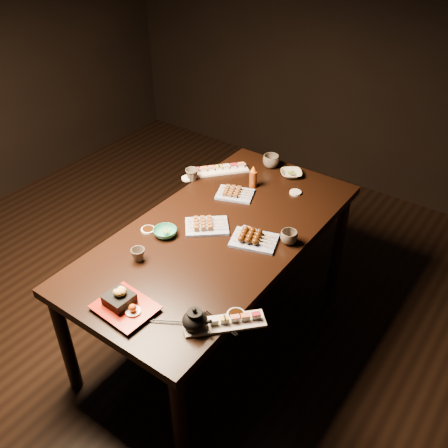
{
  "coord_description": "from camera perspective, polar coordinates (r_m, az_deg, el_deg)",
  "views": [
    {
      "loc": [
        1.78,
        -1.4,
        2.41
      ],
      "look_at": [
        0.46,
        0.43,
        0.77
      ],
      "focal_mm": 40.0,
      "sensor_mm": 36.0,
      "label": 1
    }
  ],
  "objects": [
    {
      "name": "condiment_bottle",
      "position": [
        3.12,
        3.35,
        5.43
      ],
      "size": [
        0.06,
        0.06,
        0.15
      ],
      "primitive_type": "cylinder",
      "rotation": [
        0.0,
        0.0,
        0.31
      ],
      "color": "maroon",
      "rests_on": "dining_table"
    },
    {
      "name": "dining_table",
      "position": [
        3.0,
        -0.56,
        -6.56
      ],
      "size": [
        1.38,
        1.98,
        0.75
      ],
      "primitive_type": "cube",
      "rotation": [
        0.0,
        0.0,
        0.29
      ],
      "color": "black",
      "rests_on": "ground"
    },
    {
      "name": "sauce_dish_west",
      "position": [
        2.79,
        -8.67,
        -0.67
      ],
      "size": [
        0.11,
        0.11,
        0.01
      ],
      "primitive_type": "cylinder",
      "rotation": [
        0.0,
        0.0,
        0.61
      ],
      "color": "white",
      "rests_on": "dining_table"
    },
    {
      "name": "teapot",
      "position": [
        2.2,
        -3.36,
        -10.73
      ],
      "size": [
        0.17,
        0.17,
        0.11
      ],
      "primitive_type": null,
      "rotation": [
        0.0,
        0.0,
        0.35
      ],
      "color": "black",
      "rests_on": "dining_table"
    },
    {
      "name": "tsukune_plate",
      "position": [
        2.68,
        3.47,
        -1.5
      ],
      "size": [
        0.29,
        0.24,
        0.06
      ],
      "primitive_type": null,
      "rotation": [
        0.0,
        0.0,
        0.32
      ],
      "color": "#828EB6",
      "rests_on": "dining_table"
    },
    {
      "name": "teacup_mid_right",
      "position": [
        2.68,
        7.43,
        -1.51
      ],
      "size": [
        0.13,
        0.13,
        0.07
      ],
      "primitive_type": "imported",
      "rotation": [
        0.0,
        0.0,
        0.73
      ],
      "color": "#52493F",
      "rests_on": "dining_table"
    },
    {
      "name": "ground",
      "position": [
        3.3,
        -11.06,
        -11.67
      ],
      "size": [
        5.0,
        5.0,
        0.0
      ],
      "primitive_type": "plane",
      "color": "black",
      "rests_on": "ground"
    },
    {
      "name": "sauce_dish_east",
      "position": [
        3.11,
        8.16,
        3.58
      ],
      "size": [
        0.08,
        0.08,
        0.01
      ],
      "primitive_type": "cylinder",
      "rotation": [
        0.0,
        0.0,
        0.14
      ],
      "color": "white",
      "rests_on": "dining_table"
    },
    {
      "name": "sushi_platter_near",
      "position": [
        2.23,
        0.07,
        -11.01
      ],
      "size": [
        0.32,
        0.33,
        0.04
      ],
      "primitive_type": null,
      "rotation": [
        0.0,
        0.0,
        0.81
      ],
      "color": "white",
      "rests_on": "dining_table"
    },
    {
      "name": "sauce_dish_nw",
      "position": [
        3.24,
        -4.22,
        5.22
      ],
      "size": [
        0.1,
        0.1,
        0.01
      ],
      "primitive_type": "cylinder",
      "rotation": [
        0.0,
        0.0,
        0.49
      ],
      "color": "white",
      "rests_on": "dining_table"
    },
    {
      "name": "yakitori_plate_right",
      "position": [
        2.7,
        3.34,
        -1.26
      ],
      "size": [
        0.2,
        0.15,
        0.05
      ],
      "primitive_type": null,
      "rotation": [
        0.0,
        0.0,
        0.06
      ],
      "color": "#828EB6",
      "rests_on": "dining_table"
    },
    {
      "name": "tempura_tray",
      "position": [
        2.32,
        -11.31,
        -8.74
      ],
      "size": [
        0.28,
        0.23,
        0.1
      ],
      "primitive_type": null,
      "rotation": [
        0.0,
        0.0,
        -0.06
      ],
      "color": "black",
      "rests_on": "dining_table"
    },
    {
      "name": "sushi_platter_far",
      "position": [
        3.3,
        -0.6,
        6.38
      ],
      "size": [
        0.34,
        0.36,
        0.05
      ],
      "primitive_type": null,
      "rotation": [
        0.0,
        0.0,
        3.99
      ],
      "color": "white",
      "rests_on": "dining_table"
    },
    {
      "name": "edamame_bowl_cream",
      "position": [
        3.29,
        7.68,
        5.72
      ],
      "size": [
        0.19,
        0.19,
        0.03
      ],
      "primitive_type": "imported",
      "rotation": [
        0.0,
        0.0,
        0.68
      ],
      "color": "beige",
      "rests_on": "dining_table"
    },
    {
      "name": "teacup_near_left",
      "position": [
        2.59,
        -9.77,
        -3.47
      ],
      "size": [
        0.09,
        0.09,
        0.07
      ],
      "primitive_type": "imported",
      "rotation": [
        0.0,
        0.0,
        0.27
      ],
      "color": "#52493F",
      "rests_on": "dining_table"
    },
    {
      "name": "yakitori_plate_center",
      "position": [
        2.78,
        -1.99,
        0.11
      ],
      "size": [
        0.29,
        0.29,
        0.06
      ],
      "primitive_type": null,
      "rotation": [
        0.0,
        0.0,
        0.7
      ],
      "color": "#828EB6",
      "rests_on": "dining_table"
    },
    {
      "name": "chopsticks_se",
      "position": [
        2.25,
        -0.38,
        -11.25
      ],
      "size": [
        0.2,
        0.05,
        0.01
      ],
      "primitive_type": null,
      "rotation": [
        0.0,
        0.0,
        -0.17
      ],
      "color": "black",
      "rests_on": "dining_table"
    },
    {
      "name": "chopsticks_near",
      "position": [
        2.28,
        -7.62,
        -10.94
      ],
      "size": [
        0.2,
        0.13,
        0.01
      ],
      "primitive_type": null,
      "rotation": [
        0.0,
        0.0,
        0.53
      ],
      "color": "black",
      "rests_on": "dining_table"
    },
    {
      "name": "teacup_far_right",
      "position": [
        3.36,
        5.39,
        7.15
      ],
      "size": [
        0.15,
        0.15,
        0.09
      ],
      "primitive_type": "imported",
      "rotation": [
        0.0,
        0.0,
        0.63
      ],
      "color": "#52493F",
      "rests_on": "dining_table"
    },
    {
      "name": "teacup_far_left",
      "position": [
        3.21,
        -3.68,
        5.65
      ],
      "size": [
        0.1,
        0.1,
        0.08
      ],
      "primitive_type": "imported",
      "rotation": [
        0.0,
        0.0,
        0.19
      ],
      "color": "#52493F",
      "rests_on": "dining_table"
    },
    {
      "name": "sauce_dish_se",
      "position": [
        2.28,
        1.38,
        -10.39
      ],
      "size": [
        0.12,
        0.12,
        0.02
      ],
      "primitive_type": "cylinder",
      "rotation": [
        0.0,
        0.0,
        0.65
      ],
      "color": "white",
      "rests_on": "dining_table"
    },
    {
      "name": "yakitori_plate_left",
      "position": [
        3.05,
        1.27,
        3.75
      ],
      "size": [
        0.26,
        0.23,
        0.06
      ],
      "primitive_type": null,
      "rotation": [
        0.0,
        0.0,
        0.36
      ],
      "color": "#828EB6",
      "rests_on": "dining_table"
    },
    {
      "name": "edamame_bowl_green",
      "position": [
        2.74,
        -6.75,
        -0.95
      ],
      "size": [
        0.18,
        0.18,
        0.04
      ],
      "primitive_type": "imported",
      "rotation": [
        0.0,
        0.0,
        0.51
      ],
      "color": "#2E8E71",
      "rests_on": "dining_table"
    }
  ]
}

